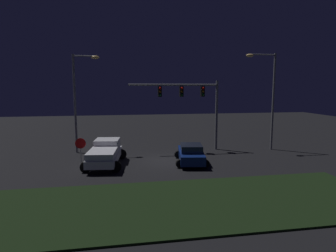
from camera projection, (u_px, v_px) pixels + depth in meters
ground_plane at (164, 160)px, 23.81m from camera, size 80.00×80.00×0.00m
grass_median at (192, 203)px, 14.99m from camera, size 20.58×7.05×0.10m
pickup_truck at (105, 152)px, 22.41m from camera, size 3.33×5.61×1.80m
car_sedan at (191, 154)px, 22.91m from camera, size 2.95×4.64×1.51m
traffic_signal_gantry at (192, 98)px, 27.02m from camera, size 8.32×0.56×6.50m
street_lamp_left at (80, 92)px, 26.05m from camera, size 2.34×0.44×8.75m
street_lamp_right at (268, 90)px, 27.22m from camera, size 2.95×0.44×8.97m
stop_sign at (81, 147)px, 21.35m from camera, size 0.76×0.08×2.23m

